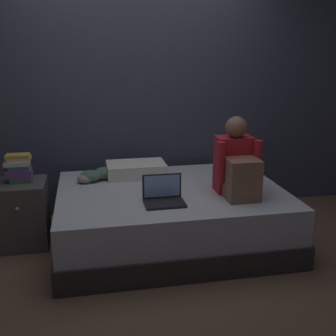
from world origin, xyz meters
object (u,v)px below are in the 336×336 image
at_px(nightstand, 22,214).
at_px(clothes_pile, 96,175).
at_px(bed, 171,216).
at_px(pillow, 136,169).
at_px(person_sitting, 237,166).
at_px(book_stack, 19,168).
at_px(laptop, 163,196).

distance_m(nightstand, clothes_pile, 0.73).
distance_m(bed, pillow, 0.61).
bearing_deg(clothes_pile, person_sitting, -27.82).
xyz_separation_m(nightstand, person_sitting, (1.82, -0.45, 0.47)).
relative_size(person_sitting, book_stack, 2.68).
height_order(laptop, book_stack, book_stack).
bearing_deg(bed, clothes_pile, 150.12).
bearing_deg(book_stack, person_sitting, -14.94).
bearing_deg(person_sitting, clothes_pile, 152.18).
xyz_separation_m(pillow, clothes_pile, (-0.39, -0.08, -0.01)).
distance_m(bed, nightstand, 1.32).
bearing_deg(laptop, clothes_pile, 126.39).
bearing_deg(book_stack, pillow, 11.35).
distance_m(book_stack, clothes_pile, 0.68).
height_order(nightstand, laptop, laptop).
height_order(nightstand, pillow, pillow).
relative_size(laptop, book_stack, 1.31).
bearing_deg(nightstand, person_sitting, -13.80).
bearing_deg(clothes_pile, book_stack, -169.09).
relative_size(laptop, pillow, 0.57).
distance_m(bed, clothes_pile, 0.80).
xyz_separation_m(nightstand, pillow, (1.05, 0.25, 0.28)).
relative_size(bed, person_sitting, 3.05).
height_order(nightstand, person_sitting, person_sitting).
height_order(nightstand, clothes_pile, clothes_pile).
distance_m(person_sitting, clothes_pile, 1.32).
distance_m(bed, book_stack, 1.39).
xyz_separation_m(person_sitting, laptop, (-0.64, -0.09, -0.20)).
bearing_deg(laptop, nightstand, 155.62).
height_order(bed, book_stack, book_stack).
xyz_separation_m(bed, clothes_pile, (-0.64, 0.37, 0.31)).
distance_m(person_sitting, book_stack, 1.87).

